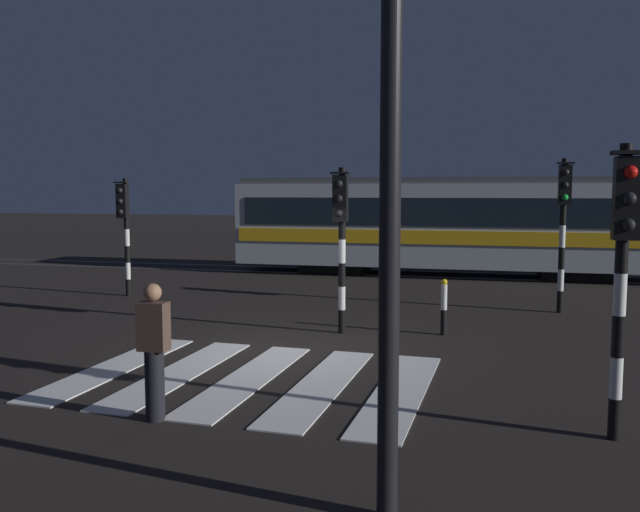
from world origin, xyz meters
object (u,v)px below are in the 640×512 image
object	(u,v)px
traffic_light_corner_far_right	(564,212)
traffic_light_corner_near_right	(624,247)
traffic_light_median_centre	(341,225)
traffic_light_corner_far_left	(125,219)
tram	(451,223)
bollard_island_edge	(444,307)
pedestrian_waiting_at_kerb	(154,351)

from	to	relation	value
traffic_light_corner_far_right	traffic_light_corner_near_right	world-z (taller)	traffic_light_corner_far_right
traffic_light_corner_far_right	traffic_light_median_centre	bearing A→B (deg)	-142.84
traffic_light_corner_far_right	traffic_light_corner_near_right	size ratio (longest dim) A/B	1.06
traffic_light_corner_far_left	tram	bearing A→B (deg)	38.56
bollard_island_edge	pedestrian_waiting_at_kerb	bearing A→B (deg)	-118.71
traffic_light_corner_near_right	pedestrian_waiting_at_kerb	world-z (taller)	traffic_light_corner_near_right
traffic_light_corner_far_left	bollard_island_edge	distance (m)	9.11
tram	traffic_light_corner_far_right	bearing A→B (deg)	-66.09
traffic_light_median_centre	traffic_light_corner_near_right	distance (m)	6.37
traffic_light_corner_far_right	traffic_light_corner_far_left	world-z (taller)	traffic_light_corner_far_right
traffic_light_corner_far_right	bollard_island_edge	xyz separation A→B (m)	(-2.48, -2.98, -1.79)
traffic_light_median_centre	traffic_light_corner_far_right	bearing A→B (deg)	37.16
traffic_light_corner_near_right	pedestrian_waiting_at_kerb	size ratio (longest dim) A/B	1.96
traffic_light_corner_far_right	pedestrian_waiting_at_kerb	bearing A→B (deg)	-122.81
traffic_light_corner_far_right	traffic_light_corner_far_left	bearing A→B (deg)	-178.97
pedestrian_waiting_at_kerb	traffic_light_corner_near_right	bearing A→B (deg)	6.33
traffic_light_corner_far_left	traffic_light_corner_near_right	distance (m)	13.40
traffic_light_median_centre	traffic_light_corner_far_left	size ratio (longest dim) A/B	1.04
tram	traffic_light_corner_near_right	bearing A→B (deg)	-80.04
bollard_island_edge	traffic_light_corner_far_left	bearing A→B (deg)	161.96
tram	pedestrian_waiting_at_kerb	world-z (taller)	tram
traffic_light_corner_far_right	pedestrian_waiting_at_kerb	size ratio (longest dim) A/B	2.08
traffic_light_corner_near_right	tram	world-z (taller)	tram
traffic_light_corner_far_right	traffic_light_median_centre	xyz separation A→B (m)	(-4.47, -3.39, -0.18)
traffic_light_corner_far_right	traffic_light_corner_near_right	distance (m)	8.18
traffic_light_corner_far_right	traffic_light_corner_far_left	xyz separation A→B (m)	(-11.03, -0.20, -0.27)
traffic_light_corner_far_right	traffic_light_corner_far_left	distance (m)	11.03
traffic_light_corner_far_left	traffic_light_median_centre	bearing A→B (deg)	-25.89
traffic_light_median_centre	bollard_island_edge	bearing A→B (deg)	11.49
traffic_light_corner_far_left	bollard_island_edge	size ratio (longest dim) A/B	2.84
traffic_light_corner_near_right	bollard_island_edge	xyz separation A→B (m)	(-2.22, 5.19, -1.65)
traffic_light_median_centre	pedestrian_waiting_at_kerb	world-z (taller)	traffic_light_median_centre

